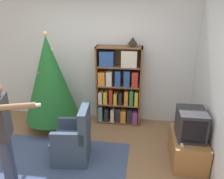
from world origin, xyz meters
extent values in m
plane|color=#846042|center=(0.00, 0.00, 0.00)|extent=(14.00, 14.00, 0.00)
cube|color=silver|center=(0.00, 1.88, 1.30)|extent=(8.00, 0.10, 2.60)
cube|color=#3D4C70|center=(-0.51, -0.04, 0.00)|extent=(2.48, 1.73, 0.01)
cube|color=brown|center=(-0.01, 1.66, 0.82)|extent=(0.03, 0.30, 1.64)
cube|color=brown|center=(0.88, 1.66, 0.82)|extent=(0.03, 0.30, 1.64)
cube|color=brown|center=(0.43, 1.66, 1.63)|extent=(0.92, 0.30, 0.03)
cube|color=brown|center=(0.43, 1.81, 0.82)|extent=(0.92, 0.01, 1.64)
cube|color=brown|center=(0.43, 1.66, 0.03)|extent=(0.89, 0.30, 0.03)
cube|color=#5B899E|center=(0.05, 1.64, 0.21)|extent=(0.08, 0.27, 0.33)
cube|color=#232328|center=(0.18, 1.63, 0.18)|extent=(0.08, 0.25, 0.28)
cube|color=beige|center=(0.31, 1.62, 0.18)|extent=(0.07, 0.22, 0.27)
cube|color=#232328|center=(0.43, 1.63, 0.19)|extent=(0.11, 0.25, 0.29)
cube|color=orange|center=(0.55, 1.63, 0.17)|extent=(0.11, 0.24, 0.25)
cube|color=#232328|center=(0.68, 1.63, 0.19)|extent=(0.11, 0.25, 0.29)
cube|color=#843889|center=(0.79, 1.65, 0.17)|extent=(0.10, 0.29, 0.25)
cube|color=brown|center=(0.43, 1.66, 0.43)|extent=(0.89, 0.30, 0.03)
cube|color=beige|center=(0.06, 1.65, 0.57)|extent=(0.08, 0.29, 0.24)
cube|color=gold|center=(0.16, 1.62, 0.57)|extent=(0.07, 0.23, 0.25)
cube|color=#B22D28|center=(0.28, 1.64, 0.61)|extent=(0.07, 0.26, 0.32)
cube|color=gold|center=(0.37, 1.65, 0.57)|extent=(0.06, 0.28, 0.23)
cube|color=#232328|center=(0.48, 1.62, 0.58)|extent=(0.07, 0.23, 0.26)
cube|color=orange|center=(0.60, 1.62, 0.60)|extent=(0.08, 0.23, 0.30)
cube|color=#2D7A42|center=(0.70, 1.65, 0.60)|extent=(0.08, 0.28, 0.31)
cube|color=gold|center=(0.81, 1.63, 0.59)|extent=(0.07, 0.24, 0.29)
cube|color=brown|center=(0.43, 1.66, 0.84)|extent=(0.89, 0.30, 0.03)
cube|color=orange|center=(0.09, 1.63, 0.99)|extent=(0.14, 0.24, 0.28)
cube|color=beige|center=(0.24, 1.63, 1.00)|extent=(0.12, 0.25, 0.29)
cube|color=#284C93|center=(0.42, 1.65, 1.01)|extent=(0.11, 0.28, 0.32)
cube|color=#284C93|center=(0.60, 1.65, 1.01)|extent=(0.12, 0.28, 0.32)
cube|color=#B22D28|center=(0.76, 1.62, 1.00)|extent=(0.12, 0.21, 0.30)
cube|color=brown|center=(0.43, 1.66, 1.24)|extent=(0.89, 0.30, 0.03)
cube|color=#284C93|center=(0.20, 1.65, 1.40)|extent=(0.28, 0.28, 0.30)
cube|color=beige|center=(0.64, 1.64, 1.41)|extent=(0.30, 0.26, 0.32)
cube|color=#996638|center=(1.67, 0.51, 0.23)|extent=(0.50, 0.81, 0.45)
cube|color=#28282D|center=(1.67, 0.51, 0.68)|extent=(0.41, 0.50, 0.45)
cube|color=black|center=(1.67, 0.26, 0.68)|extent=(0.33, 0.01, 0.35)
cube|color=white|center=(1.52, 0.26, 0.46)|extent=(0.04, 0.12, 0.02)
cylinder|color=#4C3323|center=(-0.88, 1.25, 0.05)|extent=(0.36, 0.36, 0.10)
cylinder|color=brown|center=(-0.88, 1.25, 0.16)|extent=(0.08, 0.08, 0.12)
cone|color=#1E6028|center=(-0.88, 1.25, 1.05)|extent=(1.08, 1.08, 1.66)
sphere|color=gold|center=(-1.03, 1.60, 0.66)|extent=(0.05, 0.05, 0.05)
sphere|color=#335BB2|center=(-0.69, 1.17, 1.22)|extent=(0.04, 0.04, 0.04)
sphere|color=red|center=(-0.85, 1.66, 0.57)|extent=(0.06, 0.06, 0.06)
sphere|color=gold|center=(-0.83, 1.38, 1.44)|extent=(0.05, 0.05, 0.05)
sphere|color=silver|center=(-0.80, 1.29, 1.61)|extent=(0.06, 0.06, 0.06)
sphere|color=#B74C93|center=(-1.00, 1.09, 1.21)|extent=(0.05, 0.05, 0.05)
sphere|color=#E5CC4C|center=(-0.88, 1.25, 1.91)|extent=(0.07, 0.07, 0.07)
cube|color=#334256|center=(-0.18, 0.30, 0.21)|extent=(0.62, 0.62, 0.42)
cube|color=#334256|center=(0.05, 0.32, 0.67)|extent=(0.18, 0.57, 0.50)
cube|color=#334256|center=(-0.20, 0.53, 0.52)|extent=(0.51, 0.14, 0.20)
cube|color=#334256|center=(-0.15, 0.06, 0.52)|extent=(0.51, 0.14, 0.20)
cylinder|color=#38425B|center=(-0.86, -0.29, 0.38)|extent=(0.11, 0.11, 0.76)
cylinder|color=#38425B|center=(-0.80, -0.46, 0.38)|extent=(0.11, 0.11, 0.76)
cube|color=#2D2D33|center=(-0.83, -0.37, 1.05)|extent=(0.28, 0.36, 0.57)
cylinder|color=#8C6647|center=(-0.90, -0.18, 1.02)|extent=(0.07, 0.07, 0.46)
cylinder|color=#8C6647|center=(-0.54, -0.48, 1.27)|extent=(0.48, 0.22, 0.07)
cube|color=white|center=(-0.32, -0.40, 1.27)|extent=(0.12, 0.07, 0.03)
cylinder|color=#473828|center=(0.69, 1.66, 1.66)|extent=(0.12, 0.12, 0.04)
cone|color=black|center=(0.69, 1.66, 1.75)|extent=(0.20, 0.20, 0.14)
cube|color=#232328|center=(-0.38, 0.91, 0.01)|extent=(0.18, 0.14, 0.03)
cube|color=#2D7A42|center=(-0.39, 0.90, 0.04)|extent=(0.15, 0.13, 0.03)
camera|label=1|loc=(0.90, -2.58, 2.32)|focal=35.00mm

